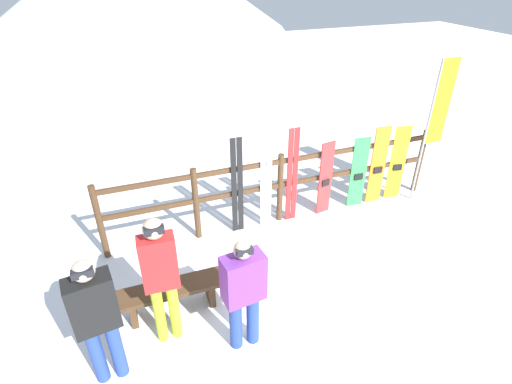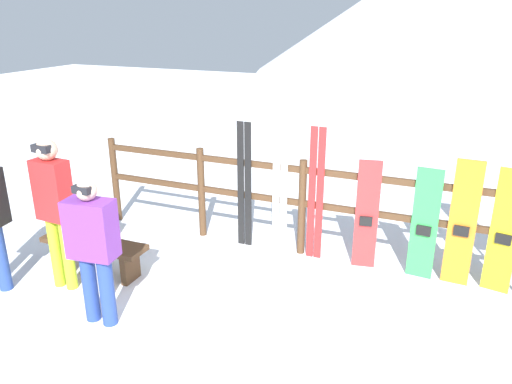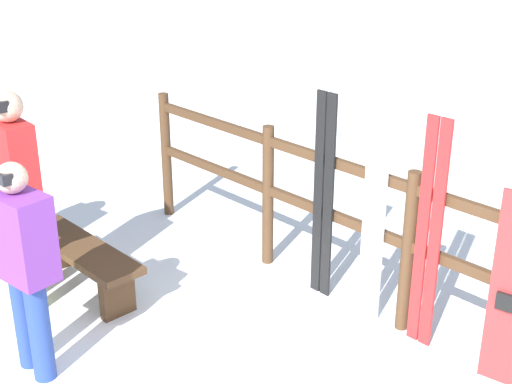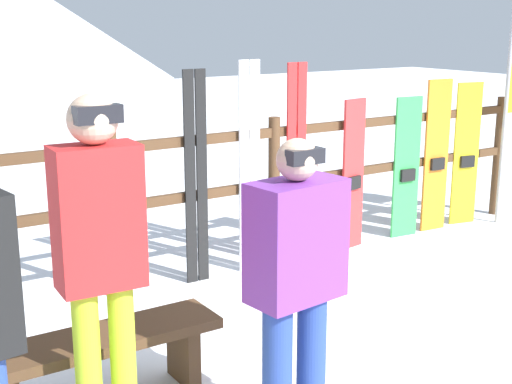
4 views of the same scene
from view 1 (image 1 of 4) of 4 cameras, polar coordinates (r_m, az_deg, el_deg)
name	(u,v)px [view 1 (image 1 of 4)]	position (r m, az deg, el deg)	size (l,w,h in m)	color
ground_plane	(326,283)	(6.03, 9.98, -12.73)	(40.00, 40.00, 0.00)	white
fence	(280,182)	(6.81, 3.49, 1.42)	(5.99, 0.10, 1.29)	#4C331E
bench	(172,293)	(5.47, -11.97, -13.91)	(1.36, 0.36, 0.43)	#4C331E
person_black	(96,315)	(4.53, -21.87, -16.04)	(0.48, 0.31, 1.68)	navy
person_red	(161,273)	(4.67, -13.48, -11.14)	(0.41, 0.24, 1.77)	#B7D826
person_purple	(244,289)	(4.60, -1.78, -13.72)	(0.50, 0.31, 1.55)	navy
ski_pair_black	(237,187)	(6.47, -2.71, 0.74)	(0.20, 0.02, 1.72)	black
ski_pair_white	(266,180)	(6.61, 1.43, 1.71)	(0.19, 0.02, 1.78)	white
ski_pair_red	(292,176)	(6.79, 5.20, 2.26)	(0.19, 0.02, 1.74)	red
snowboard_red	(325,179)	(7.15, 9.88, 1.85)	(0.28, 0.09, 1.40)	red
snowboard_green	(358,173)	(7.48, 14.40, 2.63)	(0.30, 0.07, 1.38)	green
snowboard_orange	(378,166)	(7.67, 17.00, 3.58)	(0.30, 0.07, 1.52)	orange
snowboard_yellow	(397,163)	(7.94, 19.54, 3.87)	(0.30, 0.10, 1.47)	yellow
rental_flag	(435,116)	(7.74, 24.25, 9.93)	(0.40, 0.04, 2.66)	#99999E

